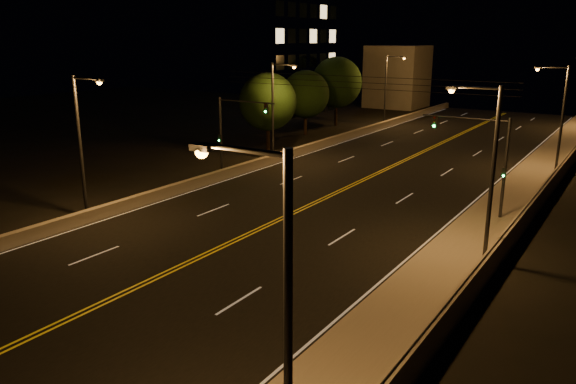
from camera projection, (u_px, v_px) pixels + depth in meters
The scene contains 21 objects.
road at pixel (278, 220), 32.95m from camera, with size 18.00×120.00×0.02m, color black.
sidewalk at pixel (462, 256), 27.25m from camera, with size 3.60×120.00×0.30m, color gray.
curb at pixel (425, 249), 28.25m from camera, with size 0.14×120.00×0.15m, color gray.
parapet_wall at pixel (499, 250), 26.21m from camera, with size 0.30×120.00×1.00m, color gray.
jersey_barrier at pixel (166, 192), 37.57m from camera, with size 0.45×120.00×0.76m, color gray.
distant_building_left at pixel (397, 77), 85.97m from camera, with size 8.00×8.00×9.24m, color gray.
parapet_rail at pixel (500, 239), 26.07m from camera, with size 0.06×0.06×120.00m, color black.
lane_markings at pixel (277, 220), 32.89m from camera, with size 17.32×116.00×0.00m.
streetlight_0 at pixel (276, 309), 11.78m from camera, with size 2.55×0.28×8.33m.
streetlight_1 at pixel (487, 162), 25.80m from camera, with size 2.55×0.28×8.33m.
streetlight_2 at pixel (559, 111), 43.38m from camera, with size 2.55×0.28×8.33m.
streetlight_4 at pixel (83, 136), 32.40m from camera, with size 2.55×0.28×8.33m.
streetlight_5 at pixel (276, 104), 48.48m from camera, with size 2.55×0.28×8.33m.
streetlight_6 at pixel (388, 85), 68.19m from camera, with size 2.55×0.28×8.33m.
traffic_signal_right at pixel (488, 155), 32.17m from camera, with size 5.11×0.31×6.09m.
traffic_signal_left at pixel (231, 128), 42.02m from camera, with size 5.11×0.31×6.09m.
overhead_wires at pixel (354, 82), 38.67m from camera, with size 22.00×0.03×0.83m.
building_tower at pixel (228, 24), 72.08m from camera, with size 24.00×15.00×25.16m.
tree_0 at pixel (268, 102), 52.25m from camera, with size 5.39×5.39×7.31m.
tree_1 at pixel (306, 94), 61.00m from camera, with size 5.18×5.18×7.02m.
tree_2 at pixel (337, 82), 67.30m from camera, with size 6.07×6.07×8.22m.
Camera 1 is at (17.53, -5.96, 10.37)m, focal length 35.00 mm.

